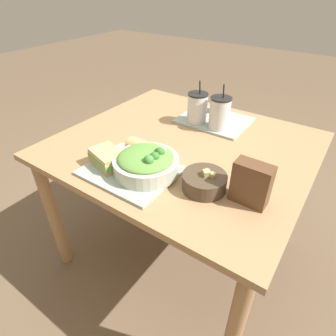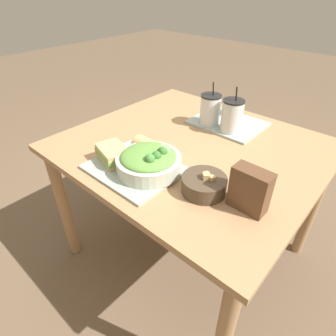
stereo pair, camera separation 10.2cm
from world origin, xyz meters
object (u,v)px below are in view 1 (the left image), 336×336
object	(u,v)px
drink_cup_dark	(197,109)
drink_cup_red	(220,114)
baguette_far	(220,105)
chip_bag	(251,184)
salad_bowl	(146,162)
soup_bowl	(204,181)
sandwich_near	(108,158)
baguette_near	(140,148)

from	to	relation	value
drink_cup_dark	drink_cup_red	world-z (taller)	drink_cup_red
baguette_far	chip_bag	distance (m)	0.75
salad_bowl	chip_bag	xyz separation A→B (m)	(0.40, 0.07, 0.02)
salad_bowl	drink_cup_red	bearing A→B (deg)	83.13
drink_cup_dark	drink_cup_red	distance (m)	0.13
drink_cup_red	drink_cup_dark	bearing A→B (deg)	180.00
chip_bag	soup_bowl	bearing A→B (deg)	-170.44
sandwich_near	drink_cup_dark	world-z (taller)	drink_cup_dark
soup_bowl	chip_bag	xyz separation A→B (m)	(0.16, 0.03, 0.04)
soup_bowl	baguette_far	xyz separation A→B (m)	(-0.26, 0.65, 0.02)
salad_bowl	chip_bag	distance (m)	0.40
baguette_near	drink_cup_dark	bearing A→B (deg)	-3.21
soup_bowl	drink_cup_dark	xyz separation A→B (m)	(-0.30, 0.46, 0.05)
salad_bowl	baguette_near	bearing A→B (deg)	141.32
salad_bowl	baguette_near	distance (m)	0.12
drink_cup_dark	chip_bag	distance (m)	0.64
drink_cup_dark	sandwich_near	bearing A→B (deg)	-99.74
drink_cup_red	chip_bag	bearing A→B (deg)	-52.73
chip_bag	drink_cup_dark	bearing A→B (deg)	137.30
soup_bowl	drink_cup_dark	size ratio (longest dim) A/B	0.75
drink_cup_dark	soup_bowl	bearing A→B (deg)	-57.20
drink_cup_red	chip_bag	size ratio (longest dim) A/B	1.46
baguette_near	chip_bag	xyz separation A→B (m)	(0.49, -0.00, 0.03)
salad_bowl	drink_cup_dark	distance (m)	0.52
soup_bowl	sandwich_near	xyz separation A→B (m)	(-0.40, -0.10, 0.01)
baguette_far	sandwich_near	bearing A→B (deg)	154.20
soup_bowl	chip_bag	distance (m)	0.17
salad_bowl	soup_bowl	distance (m)	0.24
baguette_near	baguette_far	xyz separation A→B (m)	(0.07, 0.62, -0.00)
sandwich_near	baguette_near	xyz separation A→B (m)	(0.07, 0.12, 0.01)
sandwich_near	baguette_far	size ratio (longest dim) A/B	1.58
soup_bowl	drink_cup_red	world-z (taller)	drink_cup_red
salad_bowl	sandwich_near	bearing A→B (deg)	-163.19
drink_cup_dark	salad_bowl	bearing A→B (deg)	-82.66
sandwich_near	drink_cup_red	bearing A→B (deg)	83.68
baguette_far	soup_bowl	bearing A→B (deg)	-173.68
drink_cup_red	salad_bowl	bearing A→B (deg)	-96.87
chip_bag	sandwich_near	bearing A→B (deg)	-166.67
drink_cup_red	baguette_far	bearing A→B (deg)	114.53
salad_bowl	chip_bag	bearing A→B (deg)	10.67
soup_bowl	drink_cup_red	xyz separation A→B (m)	(-0.17, 0.46, 0.05)
baguette_near	baguette_far	size ratio (longest dim) A/B	0.94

